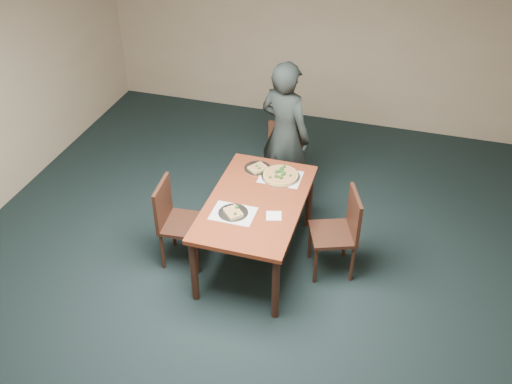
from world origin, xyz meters
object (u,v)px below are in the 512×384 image
(dining_table, at_px, (256,208))
(slice_plate_far, at_px, (258,168))
(chair_far, at_px, (281,159))
(diner, at_px, (285,135))
(chair_left, at_px, (175,218))
(pizza_pan, at_px, (281,175))
(slice_plate_near, at_px, (233,212))
(chair_right, at_px, (341,229))

(dining_table, relative_size, slice_plate_far, 5.36)
(chair_far, relative_size, diner, 0.53)
(chair_left, xyz_separation_m, pizza_pan, (0.90, 0.66, 0.26))
(slice_plate_near, bearing_deg, diner, 83.91)
(dining_table, bearing_deg, pizza_pan, 74.55)
(chair_left, xyz_separation_m, diner, (0.77, 1.31, 0.34))
(chair_left, height_order, diner, diner)
(chair_right, bearing_deg, chair_far, -160.50)
(dining_table, bearing_deg, diner, 89.95)
(slice_plate_near, bearing_deg, dining_table, 60.49)
(chair_left, height_order, pizza_pan, chair_left)
(chair_left, bearing_deg, slice_plate_near, -99.90)
(chair_left, relative_size, chair_right, 1.00)
(diner, relative_size, slice_plate_near, 6.12)
(slice_plate_far, bearing_deg, chair_right, -23.82)
(dining_table, height_order, slice_plate_near, slice_plate_near)
(chair_far, distance_m, slice_plate_near, 1.40)
(chair_left, xyz_separation_m, slice_plate_far, (0.63, 0.73, 0.25))
(chair_left, height_order, slice_plate_far, chair_left)
(chair_left, distance_m, slice_plate_near, 0.68)
(chair_right, distance_m, slice_plate_near, 1.06)
(chair_left, height_order, chair_right, same)
(chair_right, bearing_deg, diner, -161.36)
(chair_right, height_order, pizza_pan, chair_right)
(pizza_pan, bearing_deg, chair_right, -26.39)
(chair_far, bearing_deg, chair_left, -107.26)
(chair_right, xyz_separation_m, diner, (-0.82, 1.00, 0.34))
(dining_table, distance_m, pizza_pan, 0.48)
(dining_table, height_order, chair_right, chair_right)
(slice_plate_near, bearing_deg, chair_left, 175.59)
(chair_left, xyz_separation_m, slice_plate_near, (0.63, -0.05, 0.25))
(diner, bearing_deg, pizza_pan, 122.86)
(chair_far, distance_m, chair_left, 1.52)
(dining_table, distance_m, chair_far, 1.13)
(chair_far, xyz_separation_m, slice_plate_far, (-0.10, -0.60, 0.25))
(pizza_pan, bearing_deg, diner, 100.73)
(chair_right, xyz_separation_m, pizza_pan, (-0.70, 0.35, 0.26))
(slice_plate_far, bearing_deg, chair_left, -130.60)
(chair_far, relative_size, pizza_pan, 2.31)
(diner, height_order, slice_plate_near, diner)
(diner, xyz_separation_m, pizza_pan, (0.12, -0.65, -0.08))
(diner, bearing_deg, dining_table, 112.08)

